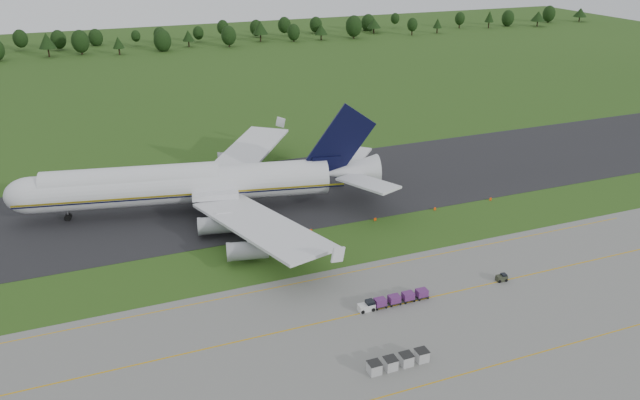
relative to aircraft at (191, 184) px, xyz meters
name	(u,v)px	position (x,y,z in m)	size (l,w,h in m)	color
ground	(328,247)	(20.09, -25.46, -6.18)	(600.00, 600.00, 0.00)	#284A16
apron	(419,354)	(20.09, -59.46, -6.15)	(300.00, 52.00, 0.06)	slate
taxiway	(281,193)	(20.09, 2.54, -6.14)	(300.00, 40.00, 0.08)	black
apron_markings	(396,326)	(20.09, -52.44, -6.12)	(300.00, 30.20, 0.01)	#C9920B
tree_line	(165,37)	(24.16, 194.60, -0.23)	(528.53, 21.81, 11.64)	black
aircraft	(191,184)	(0.00, 0.00, 0.00)	(77.45, 73.79, 21.66)	silver
baggage_train	(393,300)	(22.40, -46.99, -5.34)	(12.10, 1.55, 1.49)	silver
utility_cart	(502,278)	(42.85, -47.31, -5.65)	(1.87, 1.24, 0.98)	#2D3022
uld_row	(398,361)	(16.02, -60.86, -5.28)	(8.91, 1.71, 1.69)	#AEAEAE
edge_markers	(406,214)	(40.45, -18.28, -5.91)	(42.45, 0.30, 0.60)	#FF4508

